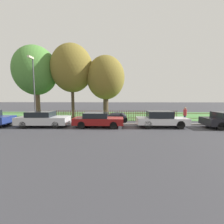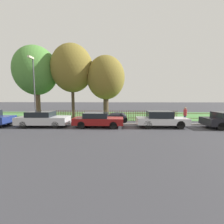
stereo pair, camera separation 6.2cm
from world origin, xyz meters
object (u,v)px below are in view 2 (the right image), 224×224
tree_nearest_kerb (36,71)px  tree_mid_park (106,78)px  parked_car_navy_estate (98,120)px  street_lamp (34,83)px  tree_behind_motorcycle (72,68)px  parked_car_red_compact (161,119)px  parked_car_black_saloon (43,119)px  covered_motorcycle (118,116)px  pedestrian_near_fence (185,114)px

tree_nearest_kerb → tree_mid_park: (8.49, 0.19, -0.85)m
parked_car_navy_estate → street_lamp: bearing=166.9°
tree_behind_motorcycle → parked_car_red_compact: bearing=-31.8°
tree_nearest_kerb → parked_car_red_compact: bearing=-22.1°
tree_nearest_kerb → parked_car_black_saloon: bearing=-58.2°
tree_behind_motorcycle → parked_car_black_saloon: bearing=-98.9°
covered_motorcycle → tree_nearest_kerb: 11.73m
covered_motorcycle → tree_nearest_kerb: (-9.96, 3.62, 5.05)m
parked_car_black_saloon → parked_car_navy_estate: parked_car_black_saloon is taller
parked_car_black_saloon → pedestrian_near_fence: bearing=7.7°
parked_car_navy_estate → tree_behind_motorcycle: 8.84m
tree_mid_park → street_lamp: tree_mid_park is taller
tree_nearest_kerb → parked_car_navy_estate: bearing=-34.4°
parked_car_black_saloon → tree_behind_motorcycle: 7.95m
parked_car_red_compact → tree_behind_motorcycle: size_ratio=0.47×
tree_behind_motorcycle → tree_nearest_kerb: bearing=-177.4°
tree_mid_park → tree_behind_motorcycle: bearing=179.9°
tree_behind_motorcycle → tree_mid_park: bearing=-0.1°
parked_car_navy_estate → street_lamp: street_lamp is taller
covered_motorcycle → tree_mid_park: size_ratio=0.27×
tree_behind_motorcycle → pedestrian_near_fence: (12.09, -3.71, -5.12)m
tree_nearest_kerb → pedestrian_near_fence: tree_nearest_kerb is taller
covered_motorcycle → parked_car_red_compact: bearing=-28.9°
tree_mid_park → pedestrian_near_fence: tree_mid_park is taller
parked_car_navy_estate → tree_behind_motorcycle: tree_behind_motorcycle is taller
parked_car_red_compact → street_lamp: size_ratio=0.67×
tree_nearest_kerb → pedestrian_near_fence: (16.49, -3.51, -4.81)m
parked_car_navy_estate → tree_mid_park: tree_mid_park is taller
parked_car_black_saloon → street_lamp: street_lamp is taller
parked_car_black_saloon → covered_motorcycle: 6.77m
parked_car_black_saloon → covered_motorcycle: parked_car_black_saloon is taller
covered_motorcycle → tree_behind_motorcycle: (-5.56, 3.82, 5.36)m
parked_car_black_saloon → tree_behind_motorcycle: size_ratio=0.48×
parked_car_black_saloon → street_lamp: (-1.56, 1.55, 3.22)m
covered_motorcycle → tree_nearest_kerb: size_ratio=0.23×
parked_car_red_compact → tree_nearest_kerb: 15.50m
street_lamp → parked_car_black_saloon: bearing=-44.8°
covered_motorcycle → tree_behind_motorcycle: bearing=144.1°
street_lamp → tree_behind_motorcycle: bearing=60.0°
covered_motorcycle → street_lamp: (-8.03, -0.46, 3.24)m
pedestrian_near_fence → tree_mid_park: bearing=-81.2°
parked_car_navy_estate → covered_motorcycle: size_ratio=2.10×
parked_car_red_compact → covered_motorcycle: bearing=153.1°
parked_car_black_saloon → tree_nearest_kerb: tree_nearest_kerb is taller
covered_motorcycle → tree_mid_park: tree_mid_park is taller
tree_mid_park → street_lamp: size_ratio=1.20×
tree_nearest_kerb → tree_behind_motorcycle: (4.40, 0.20, 0.31)m
parked_car_black_saloon → parked_car_red_compact: 10.12m
pedestrian_near_fence → tree_nearest_kerb: bearing=-68.3°
parked_car_red_compact → pedestrian_near_fence: 3.52m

